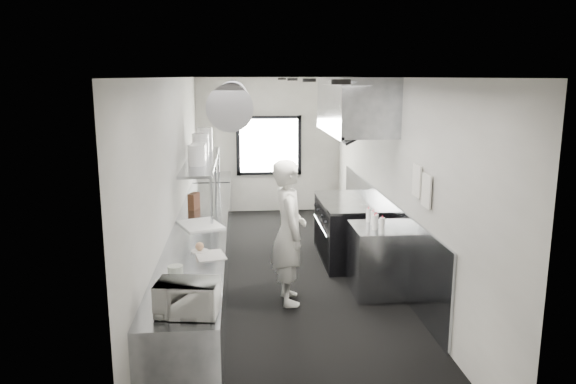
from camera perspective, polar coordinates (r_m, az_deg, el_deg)
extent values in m
cube|color=black|center=(8.00, -0.30, -8.72)|extent=(3.00, 8.00, 0.01)
cube|color=beige|center=(7.49, -0.33, 11.77)|extent=(3.00, 8.00, 0.01)
cube|color=#B7B5AE|center=(11.57, -2.00, 4.84)|extent=(3.00, 0.02, 2.80)
cube|color=#B7B5AE|center=(3.79, 4.89, -10.05)|extent=(3.00, 0.02, 2.80)
cube|color=#B7B5AE|center=(7.64, -11.59, 0.97)|extent=(0.02, 8.00, 2.80)
cube|color=#B7B5AE|center=(7.89, 10.61, 1.34)|extent=(0.02, 8.00, 2.80)
cube|color=gray|center=(8.36, 9.71, -4.02)|extent=(0.03, 5.50, 1.10)
cylinder|color=#93949B|center=(7.87, -5.74, 9.89)|extent=(0.40, 6.40, 0.40)
cube|color=white|center=(11.53, -1.99, 4.82)|extent=(1.20, 0.03, 1.10)
cube|color=black|center=(11.49, -2.01, 7.67)|extent=(1.36, 0.03, 0.08)
cube|color=black|center=(11.63, -1.97, 2.02)|extent=(1.36, 0.03, 0.08)
cube|color=black|center=(11.53, -5.18, 4.78)|extent=(0.08, 0.03, 1.25)
cube|color=black|center=(11.60, 1.18, 4.86)|extent=(0.08, 0.03, 1.25)
cube|color=gray|center=(8.35, 6.90, 8.95)|extent=(0.80, 2.20, 0.80)
cube|color=gray|center=(8.31, 4.25, 6.29)|extent=(0.05, 2.20, 0.05)
cube|color=black|center=(8.36, 6.30, 6.63)|extent=(0.50, 2.10, 0.28)
cube|color=gray|center=(7.37, -8.98, -6.99)|extent=(0.70, 6.00, 0.90)
cube|color=gray|center=(8.57, -8.92, 3.25)|extent=(0.45, 3.00, 0.04)
cylinder|color=gray|center=(7.25, -7.94, -0.95)|extent=(0.04, 0.04, 0.66)
cylinder|color=gray|center=(8.62, -7.52, 1.11)|extent=(0.04, 0.04, 0.66)
cylinder|color=gray|center=(10.00, -7.21, 2.60)|extent=(0.04, 0.04, 0.66)
cube|color=black|center=(8.66, 6.25, -4.04)|extent=(0.85, 1.60, 0.90)
cube|color=gray|center=(8.55, 6.32, -1.01)|extent=(0.85, 1.60, 0.04)
cube|color=gray|center=(8.59, 3.56, -4.12)|extent=(0.03, 1.55, 0.80)
cylinder|color=gray|center=(8.56, 3.37, -3.49)|extent=(0.03, 1.30, 0.03)
cube|color=gray|center=(7.38, 9.16, -6.96)|extent=(0.65, 0.80, 0.90)
cube|color=gray|center=(10.93, -7.75, -0.73)|extent=(0.70, 1.20, 0.90)
cube|color=silver|center=(6.72, 13.18, 1.15)|extent=(0.02, 0.28, 0.38)
cube|color=silver|center=(6.40, 14.13, 0.12)|extent=(0.02, 0.28, 0.38)
imported|color=silver|center=(6.88, 0.09, -4.16)|extent=(0.49, 0.70, 1.83)
imported|color=white|center=(4.66, -10.36, -10.71)|extent=(0.51, 0.41, 0.28)
cylinder|color=#ACB5A7|center=(5.17, -12.68, -9.47)|extent=(0.17, 0.17, 0.11)
cylinder|color=#ACB5A7|center=(5.53, -11.56, -8.02)|extent=(0.16, 0.16, 0.11)
cube|color=silver|center=(6.09, -8.03, -6.51)|extent=(0.37, 0.43, 0.01)
cylinder|color=silver|center=(6.24, -9.11, -6.06)|extent=(0.25, 0.25, 0.02)
sphere|color=tan|center=(6.22, -9.13, -5.57)|extent=(0.10, 0.10, 0.10)
cube|color=silver|center=(7.32, -9.05, -3.35)|extent=(0.68, 0.76, 0.02)
cube|color=brown|center=(8.21, -9.71, -0.94)|extent=(0.17, 0.24, 0.24)
cylinder|color=silver|center=(7.93, -9.43, 3.75)|extent=(0.31, 0.31, 0.29)
cylinder|color=silver|center=(8.16, -9.21, 3.98)|extent=(0.27, 0.27, 0.29)
cylinder|color=silver|center=(8.81, -9.04, 4.82)|extent=(0.33, 0.33, 0.37)
cylinder|color=silver|center=(9.38, -8.60, 5.36)|extent=(0.33, 0.33, 0.40)
cylinder|color=silver|center=(6.94, 9.72, -3.44)|extent=(0.08, 0.08, 0.20)
cylinder|color=silver|center=(7.10, 8.93, -3.14)|extent=(0.08, 0.08, 0.19)
cylinder|color=silver|center=(7.17, 9.08, -2.98)|extent=(0.08, 0.08, 0.19)
cylinder|color=silver|center=(7.33, 8.78, -2.68)|extent=(0.07, 0.07, 0.18)
cylinder|color=silver|center=(7.46, 8.31, -2.40)|extent=(0.08, 0.08, 0.18)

